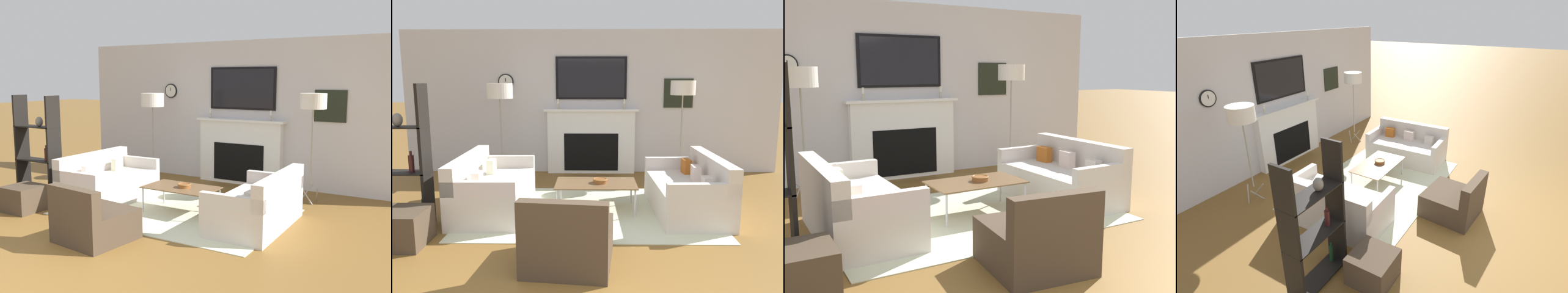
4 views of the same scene
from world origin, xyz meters
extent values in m
plane|color=brown|center=(0.00, 0.00, 0.00)|extent=(60.00, 60.00, 0.00)
cube|color=silver|center=(0.00, 5.22, 1.35)|extent=(7.17, 0.07, 2.70)
cube|color=white|center=(0.00, 5.10, 0.60)|extent=(1.65, 0.16, 1.19)
cube|color=black|center=(0.00, 5.02, 0.42)|extent=(1.02, 0.01, 0.72)
cube|color=white|center=(0.00, 5.08, 1.21)|extent=(1.77, 0.22, 0.04)
cylinder|color=#B2AD9E|center=(-0.62, 5.05, 1.28)|extent=(0.04, 0.04, 0.10)
cylinder|color=white|center=(-0.62, 5.05, 1.38)|extent=(0.03, 0.03, 0.09)
cylinder|color=#B2AD9E|center=(0.62, 5.05, 1.28)|extent=(0.04, 0.04, 0.10)
cylinder|color=white|center=(0.62, 5.05, 1.38)|extent=(0.03, 0.03, 0.09)
cube|color=black|center=(0.00, 5.17, 1.81)|extent=(1.33, 0.04, 0.79)
cube|color=black|center=(0.00, 5.15, 1.81)|extent=(1.24, 0.01, 0.71)
cylinder|color=black|center=(-1.61, 5.17, 1.74)|extent=(0.29, 0.02, 0.29)
cylinder|color=silver|center=(-1.61, 5.16, 1.74)|extent=(0.25, 0.00, 0.25)
cube|color=black|center=(-1.61, 5.15, 1.77)|extent=(0.01, 0.00, 0.06)
cube|color=black|center=(1.65, 5.17, 1.53)|extent=(0.55, 0.02, 0.55)
cube|color=beige|center=(0.00, 2.87, 0.01)|extent=(3.27, 2.17, 0.01)
cube|color=silver|center=(-1.29, 2.87, 0.22)|extent=(0.90, 1.64, 0.44)
cube|color=silver|center=(-1.64, 2.86, 0.61)|extent=(0.19, 1.63, 0.34)
cube|color=beige|center=(-1.30, 3.63, 0.53)|extent=(0.87, 0.12, 0.18)
cube|color=silver|center=(-1.27, 2.10, 0.53)|extent=(0.87, 0.12, 0.18)
cube|color=beige|center=(-1.42, 3.22, 0.54)|extent=(0.11, 0.20, 0.20)
cube|color=beige|center=(-1.41, 2.51, 0.53)|extent=(0.10, 0.20, 0.20)
cube|color=silver|center=(1.29, 2.87, 0.21)|extent=(0.89, 1.64, 0.42)
cube|color=silver|center=(1.63, 2.88, 0.60)|extent=(0.20, 1.62, 0.35)
cube|color=silver|center=(1.31, 2.11, 0.51)|extent=(0.85, 0.12, 0.18)
cube|color=beige|center=(1.27, 3.62, 0.51)|extent=(0.85, 0.12, 0.18)
cube|color=beige|center=(1.43, 2.40, 0.51)|extent=(0.11, 0.19, 0.18)
cube|color=beige|center=(1.41, 2.87, 0.53)|extent=(0.11, 0.22, 0.21)
cube|color=#AF5B1E|center=(1.40, 3.34, 0.52)|extent=(0.12, 0.21, 0.21)
cube|color=#47382A|center=(-0.18, 1.37, 0.19)|extent=(0.88, 0.88, 0.38)
cube|color=#47382A|center=(-0.22, 1.04, 0.56)|extent=(0.81, 0.22, 0.34)
cube|color=brown|center=(0.08, 2.90, 0.38)|extent=(1.09, 0.63, 0.02)
cylinder|color=#B7B7BC|center=(-0.42, 2.62, 0.19)|extent=(0.02, 0.02, 0.38)
cylinder|color=#B7B7BC|center=(0.59, 2.62, 0.19)|extent=(0.02, 0.02, 0.38)
cylinder|color=#B7B7BC|center=(-0.42, 3.17, 0.19)|extent=(0.02, 0.02, 0.38)
cylinder|color=#B7B7BC|center=(0.59, 3.17, 0.19)|extent=(0.02, 0.02, 0.38)
cylinder|color=brown|center=(0.14, 2.89, 0.42)|extent=(0.19, 0.19, 0.05)
torus|color=brown|center=(0.14, 2.89, 0.44)|extent=(0.20, 0.20, 0.02)
cylinder|color=#9E998E|center=(-1.46, 4.48, 0.13)|extent=(0.09, 0.23, 0.28)
cylinder|color=#9E998E|center=(-1.64, 4.53, 0.13)|extent=(0.17, 0.19, 0.28)
cylinder|color=#9E998E|center=(-1.59, 4.34, 0.13)|extent=(0.23, 0.07, 0.28)
cylinder|color=#9E998E|center=(-1.56, 4.45, 0.86)|extent=(0.02, 0.02, 1.20)
cylinder|color=white|center=(-1.56, 4.45, 1.59)|extent=(0.44, 0.44, 0.26)
cylinder|color=#9E998E|center=(1.67, 4.48, 0.14)|extent=(0.09, 0.23, 0.29)
cylinder|color=#9E998E|center=(1.48, 4.53, 0.14)|extent=(0.17, 0.19, 0.29)
cylinder|color=#9E998E|center=(1.54, 4.34, 0.14)|extent=(0.23, 0.07, 0.29)
cylinder|color=#9E998E|center=(1.56, 4.45, 0.90)|extent=(0.02, 0.02, 1.24)
cylinder|color=white|center=(1.56, 4.45, 1.64)|extent=(0.42, 0.42, 0.25)
cube|color=black|center=(-2.73, 2.34, 0.86)|extent=(0.04, 0.28, 1.73)
cube|color=black|center=(-1.96, 2.34, 0.86)|extent=(0.04, 0.28, 1.73)
cube|color=black|center=(-2.35, 2.34, 0.03)|extent=(0.81, 0.28, 0.02)
cube|color=black|center=(-2.35, 2.34, 0.66)|extent=(0.81, 0.28, 0.01)
cube|color=black|center=(-2.35, 2.34, 1.22)|extent=(0.81, 0.28, 0.02)
ellipsoid|color=gray|center=(-2.26, 2.32, 1.30)|extent=(0.12, 0.12, 0.16)
cylinder|color=#3D1919|center=(-2.14, 2.33, 0.77)|extent=(0.07, 0.07, 0.21)
cylinder|color=#3D1919|center=(-2.14, 2.33, 0.90)|extent=(0.03, 0.03, 0.05)
cylinder|color=#194223|center=(-2.06, 2.37, 0.15)|extent=(0.06, 0.06, 0.23)
cylinder|color=#194223|center=(-2.06, 2.37, 0.29)|extent=(0.02, 0.02, 0.06)
cube|color=#47382A|center=(-2.01, 1.76, 0.19)|extent=(0.52, 0.52, 0.39)
camera|label=1|loc=(3.67, -2.68, 1.99)|focal=42.00mm
camera|label=2|loc=(0.05, -2.10, 1.75)|focal=35.00mm
camera|label=3|loc=(-2.38, -1.65, 1.66)|focal=42.00mm
camera|label=4|loc=(-4.43, 0.31, 3.01)|focal=28.00mm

